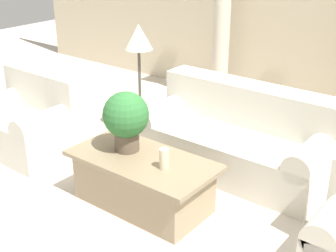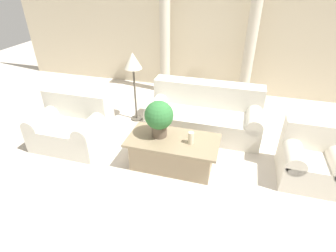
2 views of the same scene
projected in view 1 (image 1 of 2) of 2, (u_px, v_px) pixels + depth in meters
ground_plane at (166, 182)px, 4.80m from camera, size 16.00×16.00×0.00m
sofa_long at (238, 137)px, 5.00m from camera, size 2.04×0.96×0.88m
loveseat at (33, 118)px, 5.47m from camera, size 1.20×0.96×0.88m
coffee_table at (143, 181)px, 4.33m from camera, size 1.38×0.71×0.49m
potted_plant at (126, 118)px, 4.27m from camera, size 0.43×0.43×0.57m
pillar_candle at (164, 159)px, 4.02m from camera, size 0.08×0.08×0.19m
floor_lamp at (139, 43)px, 5.48m from camera, size 0.33×0.33×1.38m
column_left at (222, 11)px, 6.48m from camera, size 0.34×0.34×2.62m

